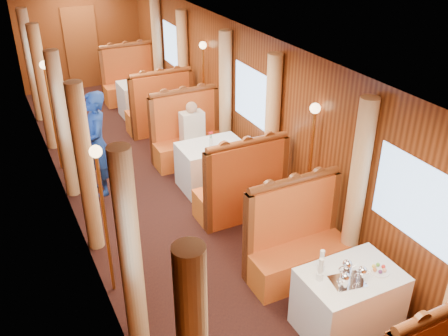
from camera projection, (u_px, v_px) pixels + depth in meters
floor at (170, 196)px, 8.06m from camera, size 3.00×12.00×0.01m
ceiling at (161, 41)px, 6.88m from camera, size 3.00×12.00×0.01m
wall_far at (80, 38)px, 12.21m from camera, size 3.00×0.01×2.50m
wall_left at (64, 143)px, 6.88m from camera, size 0.01×12.00×2.50m
wall_right at (253, 108)px, 8.05m from camera, size 0.01×12.00×2.50m
doorway_far at (82, 48)px, 12.30m from camera, size 0.80×0.04×2.00m
table_near at (348, 301)px, 5.41m from camera, size 1.05×0.72×0.75m
banquette_near_aft at (297, 246)px, 6.19m from camera, size 1.30×0.55×1.34m
table_mid at (212, 166)px, 8.17m from camera, size 1.05×0.72×0.75m
banquette_mid_fwd at (241, 192)px, 7.35m from camera, size 1.30×0.55×1.34m
banquette_mid_aft at (188, 140)px, 8.95m from camera, size 1.30×0.55×1.34m
table_far at (145, 99)px, 10.94m from camera, size 1.05×0.72×0.75m
banquette_far_fwd at (160, 112)px, 10.12m from camera, size 1.30×0.55×1.34m
banquette_far_aft at (131, 83)px, 11.72m from camera, size 1.30×0.55×1.34m
tea_tray at (347, 281)px, 5.12m from camera, size 0.38×0.32×0.01m
teapot_left at (344, 282)px, 5.02m from camera, size 0.19×0.16×0.14m
teapot_right at (362, 276)px, 5.11m from camera, size 0.19×0.15×0.13m
teapot_back at (347, 270)px, 5.19m from camera, size 0.20×0.16×0.14m
fruit_plate at (379, 269)px, 5.27m from camera, size 0.23×0.23×0.05m
cup_inboard at (320, 271)px, 5.11m from camera, size 0.08×0.08×0.26m
cup_outboard at (321, 263)px, 5.23m from camera, size 0.08×0.08×0.26m
rose_vase_mid at (211, 136)px, 7.88m from camera, size 0.06×0.06×0.36m
rose_vase_far at (143, 74)px, 10.69m from camera, size 0.06×0.06×0.36m
window_left_near at (143, 287)px, 4.03m from camera, size 0.01×1.20×0.90m
curtain_left_near_b at (130, 256)px, 4.82m from camera, size 0.22×0.22×2.35m
window_right_near at (417, 201)px, 5.18m from camera, size 0.01×1.20×0.90m
curtain_right_near_b at (357, 191)px, 5.89m from camera, size 0.22×0.22×2.35m
window_left_mid at (63, 130)px, 6.79m from camera, size 0.01×1.20×0.90m
curtain_left_mid_a at (86, 170)px, 6.35m from camera, size 0.22×0.22×2.35m
curtain_left_mid_b at (63, 127)px, 7.58m from camera, size 0.22×0.22×2.35m
window_right_mid at (253, 97)px, 7.95m from camera, size 0.01×1.20×0.90m
curtain_right_mid_a at (272, 131)px, 7.42m from camera, size 0.22×0.22×2.35m
curtain_right_mid_b at (225, 99)px, 8.66m from camera, size 0.22×0.22×2.35m
window_left_far at (29, 64)px, 9.56m from camera, size 0.01×1.20×0.90m
curtain_left_far_a at (43, 89)px, 9.12m from camera, size 0.22×0.22×2.35m
curtain_left_far_b at (32, 66)px, 10.35m from camera, size 0.22×0.22×2.35m
window_right_far at (174, 46)px, 10.72m from camera, size 0.01×1.20×0.90m
curtain_right_far_a at (183, 69)px, 10.19m from camera, size 0.22×0.22×2.35m
curtain_right_far_b at (158, 51)px, 11.42m from camera, size 0.22×0.22×2.35m
sconce_left_fore at (101, 192)px, 5.48m from camera, size 0.14×0.14×1.95m
sconce_right_fore at (312, 144)px, 6.57m from camera, size 0.14×0.14×1.95m
sconce_left_aft at (49, 94)px, 8.24m from camera, size 0.14×0.14×1.95m
sconce_right_aft at (203, 72)px, 9.33m from camera, size 0.14×0.14×1.95m
steward at (97, 144)px, 7.79m from camera, size 0.47×0.66×1.71m
passenger at (193, 128)px, 8.61m from camera, size 0.40×0.44×0.76m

